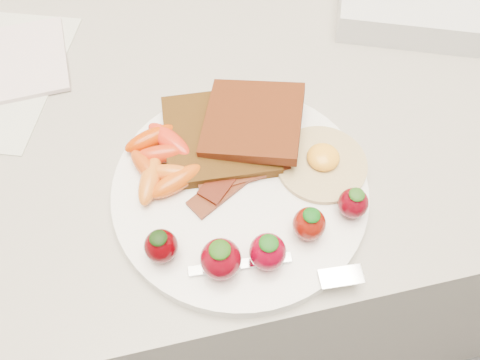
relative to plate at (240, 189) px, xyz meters
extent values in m
cube|color=gray|center=(0.01, 0.16, -0.46)|extent=(2.00, 0.60, 0.90)
cylinder|color=white|center=(0.00, 0.00, 0.00)|extent=(0.27, 0.27, 0.02)
cube|color=black|center=(-0.01, 0.06, 0.02)|extent=(0.13, 0.13, 0.01)
cube|color=black|center=(0.03, 0.06, 0.03)|extent=(0.14, 0.14, 0.02)
cylinder|color=beige|center=(0.09, 0.01, 0.01)|extent=(0.10, 0.10, 0.01)
ellipsoid|color=#FDA324|center=(0.09, 0.01, 0.02)|extent=(0.04, 0.04, 0.02)
cube|color=black|center=(-0.01, 0.00, 0.01)|extent=(0.10, 0.07, 0.00)
cube|color=#3D1206|center=(0.01, 0.01, 0.01)|extent=(0.10, 0.04, 0.00)
cube|color=#340203|center=(0.00, 0.02, 0.02)|extent=(0.09, 0.09, 0.00)
ellipsoid|color=red|center=(-0.08, 0.05, 0.02)|extent=(0.06, 0.02, 0.02)
ellipsoid|color=orange|center=(-0.07, 0.02, 0.02)|extent=(0.06, 0.03, 0.02)
ellipsoid|color=orange|center=(-0.09, 0.02, 0.02)|extent=(0.04, 0.06, 0.02)
ellipsoid|color=red|center=(-0.06, 0.07, 0.02)|extent=(0.06, 0.07, 0.02)
ellipsoid|color=#B83400|center=(-0.08, 0.07, 0.02)|extent=(0.06, 0.04, 0.02)
ellipsoid|color=#C74B0A|center=(-0.06, 0.01, 0.02)|extent=(0.07, 0.04, 0.02)
ellipsoid|color=#BF430D|center=(-0.09, 0.04, 0.02)|extent=(0.04, 0.05, 0.02)
ellipsoid|color=#470004|center=(-0.09, -0.06, 0.03)|extent=(0.03, 0.03, 0.04)
ellipsoid|color=black|center=(-0.09, -0.06, 0.05)|extent=(0.02, 0.02, 0.01)
ellipsoid|color=#65010D|center=(-0.04, -0.09, 0.03)|extent=(0.04, 0.04, 0.04)
ellipsoid|color=#1C460B|center=(-0.04, -0.09, 0.05)|extent=(0.02, 0.02, 0.01)
ellipsoid|color=maroon|center=(0.01, -0.09, 0.03)|extent=(0.03, 0.03, 0.04)
ellipsoid|color=#144B0F|center=(0.01, -0.09, 0.05)|extent=(0.02, 0.02, 0.01)
ellipsoid|color=#6C0E05|center=(0.05, -0.07, 0.03)|extent=(0.03, 0.03, 0.04)
ellipsoid|color=#0D4E0E|center=(0.05, -0.07, 0.05)|extent=(0.02, 0.02, 0.01)
ellipsoid|color=#58020D|center=(0.10, -0.05, 0.03)|extent=(0.03, 0.03, 0.03)
ellipsoid|color=#214E14|center=(0.10, -0.05, 0.04)|extent=(0.02, 0.02, 0.01)
cube|color=white|center=(-0.02, -0.09, 0.01)|extent=(0.10, 0.02, 0.00)
cube|color=silver|center=(0.07, -0.12, 0.01)|extent=(0.04, 0.02, 0.00)
cube|color=silver|center=(-0.22, 0.25, 0.00)|extent=(0.10, 0.14, 0.01)
camera|label=1|loc=(-0.06, -0.25, 0.43)|focal=35.00mm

